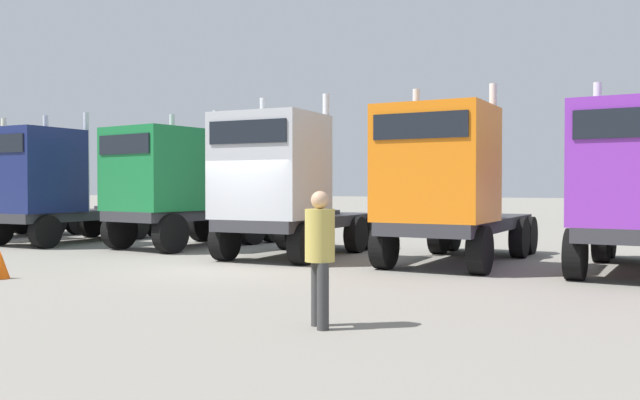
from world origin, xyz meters
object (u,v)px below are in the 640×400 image
(visitor_with_camera, at_px, (320,248))
(semi_truck_navy, at_px, (50,186))
(semi_truck_green, at_px, (174,185))
(semi_truck_silver, at_px, (282,185))
(semi_truck_orange, at_px, (446,186))
(traffic_cone_near, at_px, (1,265))

(visitor_with_camera, bearing_deg, semi_truck_navy, 107.63)
(semi_truck_navy, relative_size, semi_truck_green, 1.03)
(semi_truck_silver, bearing_deg, visitor_with_camera, 32.00)
(semi_truck_navy, distance_m, semi_truck_green, 4.57)
(semi_truck_orange, bearing_deg, semi_truck_silver, -84.38)
(semi_truck_silver, relative_size, visitor_with_camera, 3.19)
(semi_truck_orange, bearing_deg, semi_truck_green, -93.71)
(semi_truck_navy, distance_m, traffic_cone_near, 8.67)
(semi_truck_silver, height_order, traffic_cone_near, semi_truck_silver)
(traffic_cone_near, bearing_deg, semi_truck_silver, 62.57)
(semi_truck_navy, relative_size, semi_truck_silver, 1.08)
(traffic_cone_near, bearing_deg, visitor_with_camera, -8.08)
(visitor_with_camera, distance_m, traffic_cone_near, 8.11)
(semi_truck_green, relative_size, traffic_cone_near, 10.82)
(semi_truck_green, relative_size, semi_truck_orange, 0.98)
(semi_truck_silver, xyz_separation_m, visitor_with_camera, (4.91, -7.07, -0.85))
(semi_truck_navy, distance_m, semi_truck_silver, 8.96)
(semi_truck_navy, height_order, traffic_cone_near, semi_truck_navy)
(semi_truck_orange, bearing_deg, semi_truck_navy, -89.06)
(semi_truck_green, relative_size, visitor_with_camera, 3.35)
(semi_truck_orange, xyz_separation_m, visitor_with_camera, (0.64, -7.48, -0.83))
(semi_truck_navy, xyz_separation_m, traffic_cone_near, (5.88, -6.17, -1.62))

